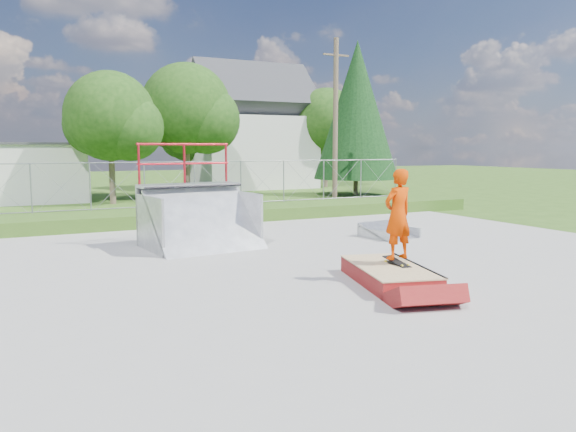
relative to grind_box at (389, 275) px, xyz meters
name	(u,v)px	position (x,y,z in m)	size (l,w,h in m)	color
ground	(326,267)	(-0.28, 2.07, -0.20)	(120.00, 120.00, 0.00)	#2D4E16
concrete_pad	(326,266)	(-0.28, 2.07, -0.18)	(20.00, 16.00, 0.04)	gray
grass_berm	(203,215)	(-0.28, 11.57, 0.05)	(24.00, 3.00, 0.50)	#2D4E16
grind_box	(389,275)	(0.00, 0.00, 0.00)	(1.93, 2.90, 0.40)	maroon
quarter_pipe	(201,196)	(-2.17, 5.80, 1.28)	(2.96, 2.51, 2.96)	gray
flat_bank_ramp	(389,231)	(3.69, 4.94, 0.01)	(1.39, 1.48, 0.43)	gray
skateboard	(397,262)	(0.25, 0.06, 0.24)	(0.22, 0.80, 0.02)	black
skater	(398,218)	(0.25, 0.06, 1.19)	(0.69, 0.45, 1.89)	#D13500
chain_link_fence	(195,184)	(-0.28, 12.57, 1.20)	(20.00, 0.06, 1.80)	gray
gable_house	(251,134)	(8.72, 28.07, 3.64)	(8.40, 6.08, 8.94)	silver
utility_pole	(335,123)	(7.22, 14.07, 3.80)	(0.24, 0.24, 8.00)	brown
tree_left_near	(116,120)	(-2.03, 19.91, 4.04)	(4.76, 4.48, 6.65)	brown
tree_center	(192,112)	(2.50, 21.88, 4.65)	(5.44, 5.12, 7.60)	brown
tree_right_far	(330,124)	(13.98, 25.90, 4.34)	(5.10, 4.80, 7.12)	brown
tree_back_mid	(192,137)	(4.93, 29.93, 3.43)	(4.08, 3.84, 5.70)	brown
conifer_tree	(357,110)	(11.72, 19.07, 4.85)	(5.04, 5.04, 9.10)	brown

